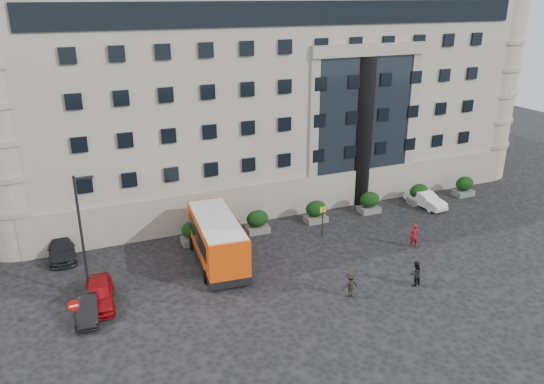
% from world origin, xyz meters
% --- Properties ---
extents(ground, '(120.00, 120.00, 0.00)m').
position_xyz_m(ground, '(0.00, 0.00, 0.00)').
color(ground, black).
rests_on(ground, ground).
extents(civic_building, '(44.00, 24.00, 18.00)m').
position_xyz_m(civic_building, '(6.00, 22.00, 9.00)').
color(civic_building, gray).
rests_on(civic_building, ground).
extents(entrance_column, '(1.80, 1.80, 13.00)m').
position_xyz_m(entrance_column, '(12.00, 10.30, 6.50)').
color(entrance_column, black).
rests_on(entrance_column, ground).
extents(hedge_a, '(1.80, 1.26, 1.84)m').
position_xyz_m(hedge_a, '(-4.00, 7.80, 0.93)').
color(hedge_a, '#565654').
rests_on(hedge_a, ground).
extents(hedge_b, '(1.80, 1.26, 1.84)m').
position_xyz_m(hedge_b, '(1.20, 7.80, 0.93)').
color(hedge_b, '#565654').
rests_on(hedge_b, ground).
extents(hedge_c, '(1.80, 1.26, 1.84)m').
position_xyz_m(hedge_c, '(6.40, 7.80, 0.93)').
color(hedge_c, '#565654').
rests_on(hedge_c, ground).
extents(hedge_d, '(1.80, 1.26, 1.84)m').
position_xyz_m(hedge_d, '(11.60, 7.80, 0.93)').
color(hedge_d, '#565654').
rests_on(hedge_d, ground).
extents(hedge_e, '(1.80, 1.26, 1.84)m').
position_xyz_m(hedge_e, '(16.80, 7.80, 0.93)').
color(hedge_e, '#565654').
rests_on(hedge_e, ground).
extents(hedge_f, '(1.80, 1.26, 1.84)m').
position_xyz_m(hedge_f, '(22.00, 7.80, 0.93)').
color(hedge_f, '#565654').
rests_on(hedge_f, ground).
extents(street_lamp, '(1.16, 0.18, 8.00)m').
position_xyz_m(street_lamp, '(-11.94, 3.00, 4.37)').
color(street_lamp, '#262628').
rests_on(street_lamp, ground).
extents(bus_stop_sign, '(0.50, 0.08, 2.52)m').
position_xyz_m(bus_stop_sign, '(5.50, 5.00, 1.73)').
color(bus_stop_sign, '#262628').
rests_on(bus_stop_sign, ground).
extents(no_entry_sign, '(0.64, 0.16, 2.32)m').
position_xyz_m(no_entry_sign, '(-13.00, -1.04, 1.65)').
color(no_entry_sign, '#262628').
rests_on(no_entry_sign, ground).
extents(minibus, '(3.52, 8.18, 3.33)m').
position_xyz_m(minibus, '(-3.25, 4.20, 1.83)').
color(minibus, '#E6470A').
rests_on(minibus, ground).
extents(red_truck, '(3.17, 6.07, 3.16)m').
position_xyz_m(red_truck, '(-15.53, 14.30, 1.62)').
color(red_truck, maroon).
rests_on(red_truck, ground).
extents(parked_car_a, '(2.15, 4.46, 1.47)m').
position_xyz_m(parked_car_a, '(-11.50, 1.84, 0.73)').
color(parked_car_a, '#9C0B11').
rests_on(parked_car_a, ground).
extents(parked_car_b, '(1.57, 3.82, 1.23)m').
position_xyz_m(parked_car_b, '(-12.36, 0.78, 0.62)').
color(parked_car_b, black).
rests_on(parked_car_b, ground).
extents(parked_car_c, '(1.91, 4.68, 1.36)m').
position_xyz_m(parked_car_c, '(-13.29, 9.46, 0.68)').
color(parked_car_c, black).
rests_on(parked_car_c, ground).
extents(parked_car_d, '(3.49, 5.97, 1.56)m').
position_xyz_m(parked_car_d, '(-11.65, 13.56, 0.78)').
color(parked_car_d, black).
rests_on(parked_car_d, ground).
extents(white_taxi, '(1.89, 4.27, 1.36)m').
position_xyz_m(white_taxi, '(16.94, 7.00, 0.68)').
color(white_taxi, white).
rests_on(white_taxi, ground).
extents(pedestrian_a, '(0.77, 0.63, 1.82)m').
position_xyz_m(pedestrian_a, '(10.99, 0.82, 0.91)').
color(pedestrian_a, maroon).
rests_on(pedestrian_a, ground).
extents(pedestrian_b, '(0.96, 0.82, 1.71)m').
position_xyz_m(pedestrian_b, '(7.56, -3.82, 0.86)').
color(pedestrian_b, black).
rests_on(pedestrian_b, ground).
extents(pedestrian_c, '(1.10, 0.70, 1.62)m').
position_xyz_m(pedestrian_c, '(3.00, -3.32, 0.81)').
color(pedestrian_c, black).
rests_on(pedestrian_c, ground).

